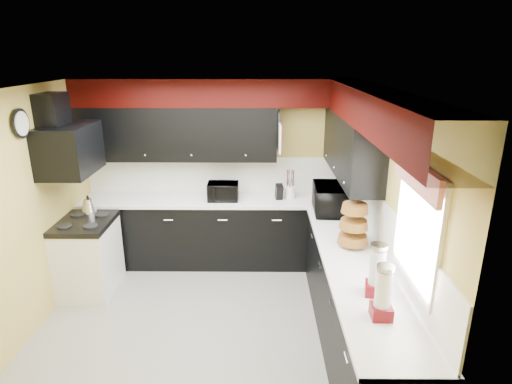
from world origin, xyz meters
TOP-DOWN VIEW (x-y plane):
  - ground at (0.00, 0.00)m, footprint 3.60×3.60m
  - wall_back at (0.00, 1.80)m, footprint 3.60×0.06m
  - wall_right at (1.80, 0.00)m, footprint 0.06×3.60m
  - wall_left at (-1.80, 0.00)m, footprint 0.06×3.60m
  - ceiling at (0.00, 0.00)m, footprint 3.60×3.60m
  - cab_back at (0.00, 1.50)m, footprint 3.60×0.60m
  - cab_right at (1.50, -0.30)m, footprint 0.60×3.00m
  - counter_back at (0.00, 1.50)m, footprint 3.62×0.64m
  - counter_right at (1.50, -0.30)m, footprint 0.64×3.02m
  - splash_back at (0.00, 1.79)m, footprint 3.60×0.02m
  - splash_right at (1.79, 0.00)m, footprint 0.02×3.60m
  - upper_back at (-0.50, 1.62)m, footprint 2.60×0.35m
  - upper_right at (1.62, 0.90)m, footprint 0.35×1.80m
  - soffit_back at (0.00, 1.62)m, footprint 3.60×0.36m
  - soffit_right at (1.62, -0.18)m, footprint 0.36×3.24m
  - stove at (-1.50, 0.75)m, footprint 0.60×0.75m
  - cooktop at (-1.50, 0.75)m, footprint 0.62×0.77m
  - hood at (-1.55, 0.75)m, footprint 0.50×0.78m
  - hood_duct at (-1.68, 0.75)m, footprint 0.24×0.40m
  - window at (1.79, -0.90)m, footprint 0.03×0.86m
  - valance at (1.73, -0.90)m, footprint 0.04×0.88m
  - pan_top at (0.82, 1.55)m, footprint 0.03×0.22m
  - pan_mid at (0.82, 1.42)m, footprint 0.03×0.28m
  - pan_low at (0.82, 1.68)m, footprint 0.03×0.24m
  - cut_board at (0.83, 1.30)m, footprint 0.03×0.26m
  - baskets at (1.52, 0.05)m, footprint 0.27×0.27m
  - clock at (-1.77, 0.25)m, footprint 0.03×0.30m
  - deco_plate at (1.77, -0.35)m, footprint 0.03×0.24m
  - toaster_oven at (0.09, 1.46)m, footprint 0.40×0.33m
  - microwave at (1.45, 1.02)m, footprint 0.43×0.62m
  - utensil_crock at (0.99, 1.54)m, footprint 0.19×0.19m
  - knife_block at (0.84, 1.48)m, footprint 0.11×0.14m
  - kettle at (-1.55, 1.05)m, footprint 0.20×0.20m
  - dispenser_a at (1.52, -0.86)m, footprint 0.19×0.19m
  - dispenser_b at (1.48, -1.18)m, footprint 0.15×0.15m

SIDE VIEW (x-z plane):
  - ground at x=0.00m, z-range 0.00..0.00m
  - stove at x=-1.50m, z-range 0.00..0.86m
  - cab_back at x=0.00m, z-range 0.00..0.90m
  - cab_right at x=1.50m, z-range 0.00..0.90m
  - cooktop at x=-1.50m, z-range 0.86..0.92m
  - counter_back at x=0.00m, z-range 0.90..0.94m
  - counter_right at x=1.50m, z-range 0.90..0.94m
  - kettle at x=-1.55m, z-range 0.92..1.09m
  - utensil_crock at x=0.99m, z-range 0.94..1.10m
  - knife_block at x=0.84m, z-range 0.94..1.14m
  - toaster_oven at x=0.09m, z-range 0.94..1.17m
  - microwave at x=1.45m, z-range 0.94..1.27m
  - dispenser_b at x=1.48m, z-range 0.94..1.35m
  - dispenser_a at x=1.52m, z-range 0.94..1.37m
  - baskets at x=1.52m, z-range 0.93..1.43m
  - splash_back at x=0.00m, z-range 0.94..1.44m
  - splash_right at x=1.79m, z-range 0.94..1.44m
  - wall_back at x=0.00m, z-range 0.00..2.50m
  - wall_right at x=1.80m, z-range 0.00..2.50m
  - wall_left at x=-1.80m, z-range 0.00..2.50m
  - window at x=1.79m, z-range 1.07..2.03m
  - pan_low at x=0.82m, z-range 1.51..1.93m
  - pan_mid at x=0.82m, z-range 1.52..1.98m
  - hood at x=-1.55m, z-range 1.50..2.06m
  - upper_back at x=-0.50m, z-range 1.45..2.15m
  - upper_right at x=1.62m, z-range 1.45..2.15m
  - cut_board at x=0.83m, z-range 1.62..1.98m
  - valance at x=1.73m, z-range 1.85..2.05m
  - pan_top at x=0.82m, z-range 1.80..2.20m
  - clock at x=-1.77m, z-range 2.00..2.30m
  - hood_duct at x=-1.68m, z-range 2.00..2.40m
  - deco_plate at x=1.77m, z-range 2.13..2.37m
  - soffit_back at x=0.00m, z-range 2.15..2.50m
  - soffit_right at x=1.62m, z-range 2.15..2.50m
  - ceiling at x=0.00m, z-range 2.47..2.53m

